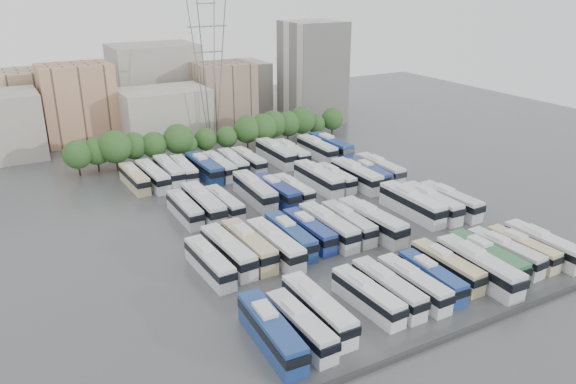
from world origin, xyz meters
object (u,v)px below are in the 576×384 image
bus_r0_s4 (367,296)px  bus_r3_s3 (184,169)px  bus_r1_s7 (348,222)px  bus_r2_s2 (203,204)px  bus_r0_s2 (318,309)px  bus_r2_s13 (380,169)px  bus_r2_s7 (293,189)px  bus_r2_s11 (356,175)px  bus_r0_s11 (505,252)px  bus_r2_s9 (318,178)px  bus_r0_s7 (432,277)px  bus_r2_s6 (276,191)px  bus_r2_s3 (224,203)px  bus_r0_s10 (487,257)px  bus_r1_s6 (328,226)px  bus_r1_s11 (412,203)px  bus_r3_s5 (219,166)px  bus_r0_s12 (523,248)px  bus_r3_s0 (134,178)px  bus_r2_s5 (255,190)px  bus_r0_s6 (413,283)px  bus_r3_s13 (331,146)px  bus_r0_s5 (388,288)px  bus_r3_s6 (233,162)px  electricity_pylon (209,63)px  bus_r1_s5 (309,230)px  bus_r3_s1 (153,176)px  bus_r3_s9 (276,153)px  bus_r1_s13 (450,200)px  bus_r3_s7 (249,160)px  bus_r1_s1 (228,251)px  apartment_tower (313,72)px  bus_r2_s1 (185,209)px  bus_r0_s0 (271,331)px  bus_r3_s12 (317,148)px  bus_r0_s13 (543,245)px  bus_r1_s2 (249,245)px  bus_r1_s3 (275,244)px  bus_r0_s9 (479,266)px  bus_r0_s1 (300,325)px  bus_r3_s4 (204,168)px  bus_r1_s12 (431,202)px  bus_r1_s0 (210,262)px  bus_r0_s8 (447,266)px

bus_r0_s4 → bus_r3_s3: bus_r3_s3 is taller
bus_r1_s7 → bus_r2_s2: size_ratio=0.89×
bus_r0_s2 → bus_r2_s13: bus_r2_s13 is taller
bus_r2_s7 → bus_r2_s11: bearing=-2.3°
bus_r0_s11 → bus_r2_s9: (-6.90, 37.00, 0.28)m
bus_r0_s7 → bus_r2_s6: 35.47m
bus_r2_s3 → bus_r0_s11: bearing=-54.3°
bus_r0_s10 → bus_r1_s6: bearing=126.1°
bus_r1_s11 → bus_r3_s5: 39.33m
bus_r0_s12 → bus_r3_s0: 67.25m
bus_r2_s5 → bus_r2_s13: bus_r2_s5 is taller
bus_r0_s6 → bus_r3_s13: size_ratio=0.85×
bus_r2_s3 → bus_r0_s5: bearing=-80.8°
bus_r2_s13 → bus_r3_s6: (-23.25, 17.66, -0.12)m
electricity_pylon → bus_r2_s5: (-7.06, -36.92, -16.58)m
bus_r1_s5 → bus_r3_s1: (-13.32, 34.62, 0.12)m
bus_r2_s11 → bus_r3_s9: bus_r3_s9 is taller
bus_r1_s13 → bus_r2_s2: bearing=151.4°
electricity_pylon → bus_r2_s3: bearing=-109.3°
bus_r0_s5 → bus_r3_s7: 53.62m
electricity_pylon → bus_r1_s1: bearing=-109.9°
apartment_tower → bus_r1_s1: size_ratio=2.05×
bus_r1_s13 → bus_r2_s7: bus_r1_s13 is taller
bus_r0_s7 → bus_r2_s1: size_ratio=0.95×
bus_r2_s2 → bus_r3_s6: 22.51m
bus_r0_s0 → bus_r3_s7: bearing=70.0°
bus_r3_s5 → bus_r3_s12: (22.94, 0.47, 0.11)m
apartment_tower → bus_r3_s5: size_ratio=2.15×
bus_r0_s13 → bus_r1_s2: bearing=151.3°
bus_r1_s3 → bus_r3_s3: (-0.14, 37.53, -0.19)m
bus_r0_s7 → bus_r2_s7: (-0.00, 35.12, -0.01)m
bus_r0_s9 → bus_r3_s12: size_ratio=1.05×
electricity_pylon → bus_r0_s12: size_ratio=3.07×
bus_r0_s1 → bus_r3_s4: bearing=78.4°
bus_r0_s4 → bus_r2_s3: bearing=93.1°
bus_r0_s0 → bus_r1_s1: 19.59m
bus_r2_s3 → bus_r0_s7: bearing=-70.8°
bus_r1_s7 → bus_r3_s7: size_ratio=1.03×
apartment_tower → bus_r1_s12: bearing=-104.0°
bus_r0_s13 → bus_r1_s7: 27.57m
bus_r1_s0 → bus_r2_s6: bearing=41.2°
bus_r3_s0 → bus_r3_s12: bus_r3_s12 is taller
bus_r2_s1 → bus_r1_s1: bearing=-89.8°
bus_r0_s8 → bus_r1_s3: bus_r1_s3 is taller
bus_r0_s9 → bus_r2_s2: size_ratio=0.98×
bus_r1_s3 → bus_r0_s4: bearing=-79.8°
bus_r2_s13 → bus_r3_s5: size_ratio=1.04×
bus_r1_s2 → bus_r1_s3: (3.34, -1.54, -0.00)m
bus_r2_s9 → bus_r1_s0: bearing=-145.5°
bus_r0_s5 → bus_r0_s13: bus_r0_s13 is taller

